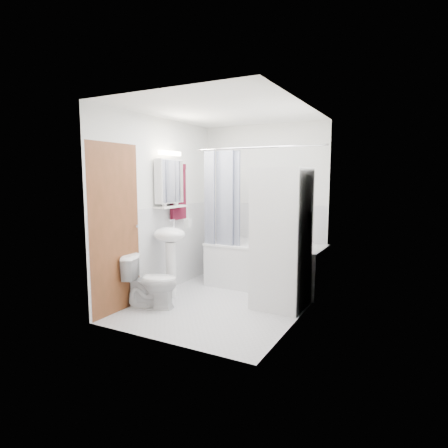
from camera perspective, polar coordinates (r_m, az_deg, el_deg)
The scene contains 20 objects.
floor at distance 4.92m, azimuth 0.04°, elevation -11.90°, with size 2.60×2.60×0.00m, color #BCBBC0.
room_walls at distance 4.65m, azimuth 0.04°, elevation 5.68°, with size 2.60×2.60×2.60m.
wainscot at distance 5.01m, azimuth 1.62°, elevation -4.43°, with size 1.98×2.58×2.58m.
door at distance 4.77m, azimuth -13.24°, elevation -0.33°, with size 0.05×2.00×2.00m.
bathtub at distance 5.55m, azimuth 6.34°, elevation -5.95°, with size 1.68×0.79×0.64m.
tub_spout at distance 5.68m, azimuth 9.53°, elevation 0.50°, with size 0.04×0.04×0.12m, color silver.
curtain_rod at distance 5.11m, azimuth 5.18°, elevation 11.55°, with size 0.02×0.02×1.86m, color silver.
shower_curtain at distance 5.34m, azimuth -0.39°, elevation 3.33°, with size 0.55×0.02×1.45m.
sink at distance 5.03m, azimuth -8.26°, elevation -3.26°, with size 0.44×0.37×1.04m.
medicine_cabinet at distance 5.22m, azimuth -8.31°, elevation 6.63°, with size 0.13×0.50×0.71m.
shelf at distance 5.22m, azimuth -8.11°, elevation 2.62°, with size 0.18×0.54×0.03m, color silver.
shower_caddy at distance 5.64m, azimuth 10.02°, elevation 2.41°, with size 0.22×0.06×0.02m, color silver.
towel at distance 5.44m, azimuth -7.01°, elevation 5.04°, with size 0.07×0.34×0.81m.
washer_dryer at distance 4.64m, azimuth 8.73°, elevation -2.20°, with size 0.63×0.62×1.72m.
toilet at distance 4.75m, azimuth -11.06°, elevation -8.65°, with size 0.37×0.66×0.65m, color white.
soap_pump at distance 5.27m, azimuth -5.52°, elevation -0.04°, with size 0.08×0.17×0.08m, color gray.
shelf_bottle at distance 5.10m, azimuth -9.11°, elevation 3.04°, with size 0.07×0.18×0.07m, color gray.
shelf_cup at distance 5.32m, azimuth -7.36°, elevation 3.40°, with size 0.10×0.09×0.10m, color gray.
shampoo_a at distance 5.66m, azimuth 9.10°, elevation 3.22°, with size 0.13×0.17×0.13m, color gray.
shampoo_b at distance 5.63m, azimuth 10.25°, elevation 2.91°, with size 0.08×0.21×0.08m, color #2848A3.
Camera 1 is at (2.18, -4.11, 1.61)m, focal length 30.00 mm.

